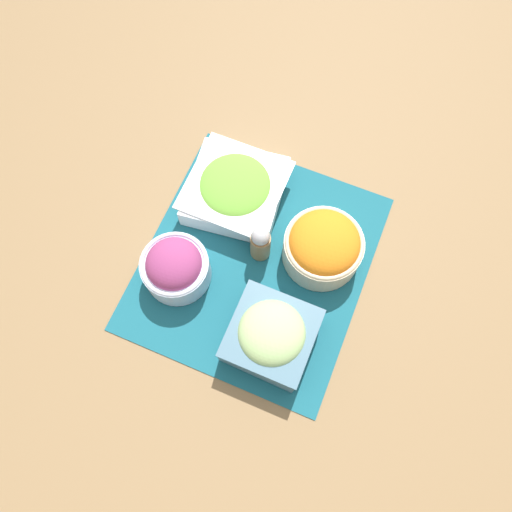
{
  "coord_description": "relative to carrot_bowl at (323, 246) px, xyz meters",
  "views": [
    {
      "loc": [
        -0.29,
        -0.12,
        0.9
      ],
      "look_at": [
        0.0,
        0.0,
        0.03
      ],
      "focal_mm": 35.0,
      "sensor_mm": 36.0,
      "label": 1
    }
  ],
  "objects": [
    {
      "name": "cucumber_bowl",
      "position": [
        -0.19,
        0.03,
        -0.0
      ],
      "size": [
        0.14,
        0.14,
        0.09
      ],
      "color": "slate",
      "rests_on": "placemat"
    },
    {
      "name": "pepper_shaker",
      "position": [
        -0.04,
        0.11,
        -0.0
      ],
      "size": [
        0.04,
        0.04,
        0.09
      ],
      "color": "olive",
      "rests_on": "placemat"
    },
    {
      "name": "onion_bowl",
      "position": [
        -0.14,
        0.23,
        -0.0
      ],
      "size": [
        0.12,
        0.12,
        0.09
      ],
      "color": "silver",
      "rests_on": "placemat"
    },
    {
      "name": "ground_plane",
      "position": [
        -0.06,
        0.11,
        -0.05
      ],
      "size": [
        3.0,
        3.0,
        0.0
      ],
      "primitive_type": "plane",
      "color": "olive"
    },
    {
      "name": "placemat",
      "position": [
        -0.06,
        0.11,
        -0.05
      ],
      "size": [
        0.45,
        0.41,
        0.0
      ],
      "color": "#195B6B",
      "rests_on": "ground_plane"
    },
    {
      "name": "lettuce_bowl",
      "position": [
        0.05,
        0.2,
        -0.02
      ],
      "size": [
        0.2,
        0.2,
        0.06
      ],
      "color": "white",
      "rests_on": "placemat"
    },
    {
      "name": "carrot_bowl",
      "position": [
        0.0,
        0.0,
        0.0
      ],
      "size": [
        0.15,
        0.15,
        0.1
      ],
      "color": "beige",
      "rests_on": "placemat"
    }
  ]
}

